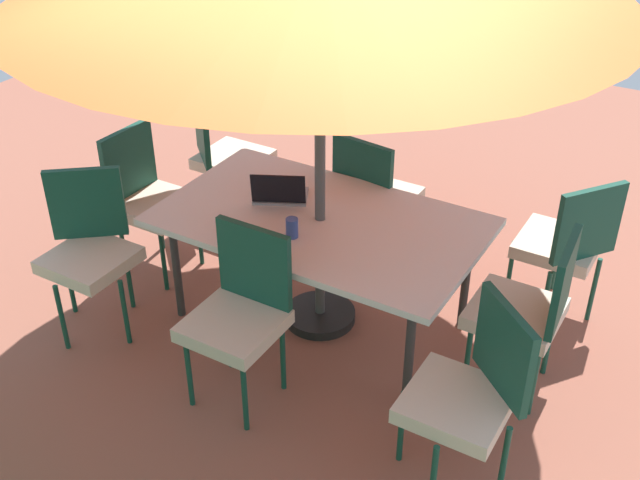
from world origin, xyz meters
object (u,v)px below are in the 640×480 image
object	(u,v)px
chair_north	(240,310)
cup	(292,228)
chair_southwest	(566,241)
chair_south	(374,193)
dining_table	(320,226)
chair_northeast	(89,245)
chair_northwest	(470,390)
chair_west	(528,307)
chair_east	(149,195)
chair_southeast	(225,152)
laptop	(280,193)

from	to	relation	value
chair_north	cup	bearing A→B (deg)	89.39
chair_southwest	chair_south	xyz separation A→B (m)	(1.25, 0.06, 0.00)
chair_southwest	chair_south	distance (m)	1.25
dining_table	chair_northeast	xyz separation A→B (m)	(1.16, 0.70, -0.13)
chair_south	chair_northeast	xyz separation A→B (m)	(1.15, 1.41, 0.00)
dining_table	chair_northwest	bearing A→B (deg)	149.49
chair_north	chair_west	world-z (taller)	same
dining_table	chair_east	world-z (taller)	chair_east
cup	chair_northwest	bearing A→B (deg)	159.43
chair_south	chair_northwest	bearing A→B (deg)	137.52
chair_northeast	chair_southeast	world-z (taller)	same
chair_east	chair_southeast	size ratio (longest dim) A/B	1.00
chair_south	cup	xyz separation A→B (m)	(0.02, 0.96, 0.23)
chair_northeast	chair_north	bearing A→B (deg)	-41.56
dining_table	chair_west	xyz separation A→B (m)	(-1.25, -0.03, -0.13)
dining_table	cup	xyz separation A→B (m)	(0.03, 0.25, 0.11)
dining_table	chair_east	xyz separation A→B (m)	(1.27, 0.05, -0.13)
chair_northwest	chair_east	distance (m)	2.57
chair_north	laptop	world-z (taller)	chair_north
dining_table	chair_southwest	distance (m)	1.47
chair_south	chair_southeast	bearing A→B (deg)	7.06
chair_west	chair_southeast	distance (m)	2.56
cup	chair_south	bearing A→B (deg)	-91.43
chair_northwest	chair_south	xyz separation A→B (m)	(1.22, -1.43, 0.00)
laptop	chair_east	bearing A→B (deg)	-19.92
chair_northwest	laptop	bearing A→B (deg)	-165.78
chair_northwest	chair_northeast	size ratio (longest dim) A/B	1.00
chair_north	chair_southeast	world-z (taller)	same
laptop	dining_table	bearing A→B (deg)	141.52
chair_west	chair_southwest	distance (m)	0.74
chair_north	chair_southwest	xyz separation A→B (m)	(-1.28, -1.53, 0.00)
chair_north	chair_northeast	bearing A→B (deg)	177.04
dining_table	chair_southwest	size ratio (longest dim) A/B	1.89
chair_south	chair_southeast	distance (m)	1.21
dining_table	chair_south	world-z (taller)	chair_south
chair_north	chair_southwest	bearing A→B (deg)	50.08
chair_south	chair_southwest	bearing A→B (deg)	-170.39
chair_west	cup	distance (m)	1.33
chair_south	chair_east	distance (m)	1.47
chair_southwest	chair_west	bearing A→B (deg)	37.17
dining_table	chair_northwest	xyz separation A→B (m)	(-1.21, 0.72, -0.13)
chair_northwest	chair_east	size ratio (longest dim) A/B	1.00
chair_south	chair_northeast	size ratio (longest dim) A/B	1.00
chair_west	laptop	xyz separation A→B (m)	(1.56, -0.03, 0.22)
cup	chair_southeast	bearing A→B (deg)	-39.01
chair_east	chair_southeast	world-z (taller)	same
chair_southwest	chair_northeast	xyz separation A→B (m)	(2.40, 1.47, 0.00)
chair_east	chair_northeast	size ratio (longest dim) A/B	1.00
dining_table	chair_east	distance (m)	1.28
chair_northeast	laptop	xyz separation A→B (m)	(-0.85, -0.76, 0.22)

